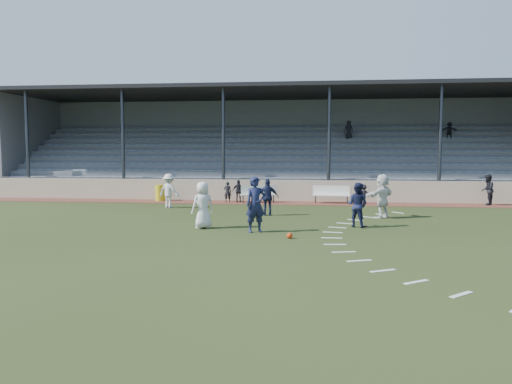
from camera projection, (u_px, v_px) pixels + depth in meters
ground at (247, 236)px, 16.98m from camera, size 90.00×90.00×0.00m
cinder_track at (274, 203)px, 27.37m from camera, size 34.00×2.00×0.02m
retaining_wall at (275, 190)px, 28.35m from camera, size 34.00×0.18×1.20m
bench_left at (259, 192)px, 27.47m from camera, size 2.03×1.01×0.95m
bench_right at (331, 193)px, 27.10m from camera, size 2.02×0.55×0.95m
trash_bin at (160, 193)px, 28.42m from camera, size 0.56×0.56×0.89m
football at (290, 236)px, 16.56m from camera, size 0.20×0.20×0.20m
player_white_lead at (203, 205)px, 18.61m from camera, size 1.02×0.96×1.75m
player_navy_lead at (256, 205)px, 17.73m from camera, size 0.86×0.75×1.99m
player_navy_mid at (357, 205)px, 18.94m from camera, size 1.04×0.97×1.70m
player_white_wing at (169, 191)px, 25.12m from camera, size 1.25×0.95×1.71m
player_navy_wing at (268, 197)px, 22.20m from camera, size 1.01×0.55×1.63m
player_white_back at (382, 196)px, 21.42m from camera, size 1.58×1.69×1.90m
official at (487, 190)px, 26.13m from camera, size 0.90×0.98×1.62m
sub_left_near at (228, 192)px, 27.60m from camera, size 0.45×0.34×1.13m
sub_left_far at (239, 191)px, 27.49m from camera, size 0.75×0.38×1.24m
sub_right at (364, 194)px, 26.84m from camera, size 0.75×0.58×1.03m
grandstand at (281, 160)px, 32.87m from camera, size 34.60×9.00×6.61m
penalty_arc at (370, 239)px, 16.49m from camera, size 3.89×14.63×0.01m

